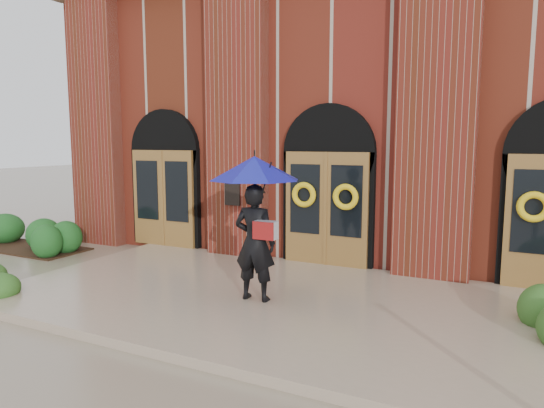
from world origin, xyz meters
The scene contains 5 objects.
ground centered at (0.00, 0.00, 0.00)m, with size 90.00×90.00×0.00m, color gray.
landing centered at (0.00, 0.15, 0.07)m, with size 10.00×5.30×0.15m, color tan.
church_building centered at (0.00, 8.78, 3.50)m, with size 16.20×12.53×7.00m.
man_with_umbrella centered at (-0.25, -0.13, 1.89)m, with size 1.67×1.67×2.48m.
hedge_wall_left centered at (-8.00, 1.26, 0.40)m, with size 3.11×1.24×0.80m, color #194D1B.
Camera 1 is at (3.61, -7.30, 2.88)m, focal length 32.00 mm.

